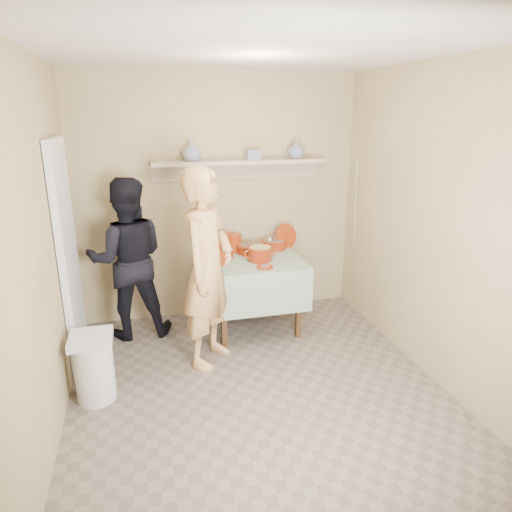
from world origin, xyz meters
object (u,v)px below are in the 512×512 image
object	(u,v)px
person_helper	(128,259)
cazuela_rice	(260,252)
person_cook	(208,269)
trash_bin	(94,367)
serving_table	(253,269)

from	to	relation	value
person_helper	cazuela_rice	size ratio (longest dim) A/B	4.89
cazuela_rice	person_helper	bearing A→B (deg)	169.92
person_cook	trash_bin	xyz separation A→B (m)	(-0.97, -0.38, -0.60)
cazuela_rice	trash_bin	world-z (taller)	cazuela_rice
person_cook	serving_table	distance (m)	0.85
serving_table	cazuela_rice	world-z (taller)	cazuela_rice
cazuela_rice	trash_bin	bearing A→B (deg)	-151.26
person_cook	trash_bin	bearing A→B (deg)	144.94
person_cook	person_helper	distance (m)	0.99
serving_table	trash_bin	size ratio (longest dim) A/B	1.74
serving_table	cazuela_rice	size ratio (longest dim) A/B	2.95
cazuela_rice	trash_bin	xyz separation A→B (m)	(-1.57, -0.86, -0.56)
person_helper	trash_bin	size ratio (longest dim) A/B	2.88
person_helper	cazuela_rice	world-z (taller)	person_helper
person_cook	serving_table	xyz separation A→B (m)	(0.55, 0.59, -0.25)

